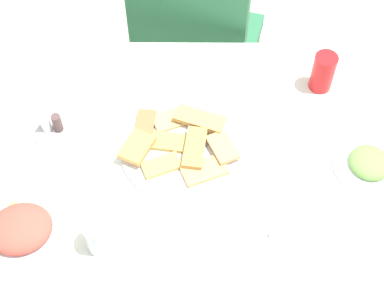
% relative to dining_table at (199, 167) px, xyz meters
% --- Properties ---
extents(ground_plane, '(6.00, 6.00, 0.00)m').
position_rel_dining_table_xyz_m(ground_plane, '(0.00, 0.00, -0.67)').
color(ground_plane, beige).
extents(dining_table, '(1.21, 0.82, 0.75)m').
position_rel_dining_table_xyz_m(dining_table, '(0.00, 0.00, 0.00)').
color(dining_table, silver).
rests_on(dining_table, ground_plane).
extents(dining_chair, '(0.51, 0.51, 0.92)m').
position_rel_dining_table_xyz_m(dining_chair, '(-0.01, 0.63, -0.15)').
color(dining_chair, '#2C6F49').
rests_on(dining_chair, ground_plane).
extents(pide_platter, '(0.33, 0.33, 0.04)m').
position_rel_dining_table_xyz_m(pide_platter, '(-0.05, 0.00, 0.10)').
color(pide_platter, white).
rests_on(pide_platter, dining_table).
extents(salad_plate_greens, '(0.23, 0.23, 0.06)m').
position_rel_dining_table_xyz_m(salad_plate_greens, '(-0.44, -0.25, 0.10)').
color(salad_plate_greens, white).
rests_on(salad_plate_greens, dining_table).
extents(salad_plate_rice, '(0.19, 0.19, 0.04)m').
position_rel_dining_table_xyz_m(salad_plate_rice, '(0.45, -0.05, 0.10)').
color(salad_plate_rice, white).
rests_on(salad_plate_rice, dining_table).
extents(soda_can, '(0.09, 0.09, 0.12)m').
position_rel_dining_table_xyz_m(soda_can, '(0.35, 0.23, 0.14)').
color(soda_can, red).
rests_on(soda_can, dining_table).
extents(drinking_glass, '(0.07, 0.07, 0.10)m').
position_rel_dining_table_xyz_m(drinking_glass, '(-0.24, -0.28, 0.13)').
color(drinking_glass, silver).
rests_on(drinking_glass, dining_table).
extents(paper_napkin, '(0.19, 0.19, 0.00)m').
position_rel_dining_table_xyz_m(paper_napkin, '(0.25, -0.21, 0.08)').
color(paper_napkin, white).
rests_on(paper_napkin, dining_table).
extents(fork, '(0.16, 0.07, 0.00)m').
position_rel_dining_table_xyz_m(fork, '(0.25, -0.23, 0.09)').
color(fork, silver).
rests_on(fork, paper_napkin).
extents(spoon, '(0.16, 0.07, 0.00)m').
position_rel_dining_table_xyz_m(spoon, '(0.25, -0.19, 0.09)').
color(spoon, silver).
rests_on(spoon, paper_napkin).
extents(condiment_caddy, '(0.10, 0.10, 0.08)m').
position_rel_dining_table_xyz_m(condiment_caddy, '(-0.41, 0.06, 0.11)').
color(condiment_caddy, '#B2B2B7').
rests_on(condiment_caddy, dining_table).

